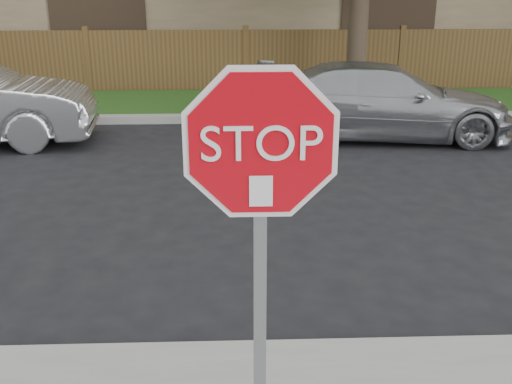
{
  "coord_description": "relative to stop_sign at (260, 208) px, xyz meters",
  "views": [
    {
      "loc": [
        -0.31,
        -4.14,
        2.87
      ],
      "look_at": [
        -0.19,
        -0.9,
        1.7
      ],
      "focal_mm": 42.0,
      "sensor_mm": 36.0,
      "label": 1
    }
  ],
  "objects": [
    {
      "name": "ground",
      "position": [
        0.19,
        1.48,
        -1.83
      ],
      "size": [
        90.0,
        90.0,
        0.0
      ],
      "primitive_type": "plane",
      "color": "black",
      "rests_on": "ground"
    },
    {
      "name": "far_curb",
      "position": [
        0.19,
        9.63,
        -1.75
      ],
      "size": [
        70.0,
        0.3,
        0.15
      ],
      "primitive_type": "cube",
      "color": "gray",
      "rests_on": "ground"
    },
    {
      "name": "grass_strip",
      "position": [
        0.19,
        11.28,
        -1.77
      ],
      "size": [
        70.0,
        3.0,
        0.12
      ],
      "primitive_type": "cube",
      "color": "#1E4714",
      "rests_on": "ground"
    },
    {
      "name": "fence",
      "position": [
        0.19,
        12.88,
        -1.03
      ],
      "size": [
        70.0,
        0.12,
        1.6
      ],
      "primitive_type": "cube",
      "color": "#52351D",
      "rests_on": "ground"
    },
    {
      "name": "stop_sign",
      "position": [
        0.0,
        0.0,
        0.0
      ],
      "size": [
        1.01,
        0.13,
        2.55
      ],
      "color": "gray",
      "rests_on": "sidewalk_near"
    },
    {
      "name": "sedan_right",
      "position": [
        2.63,
        8.28,
        -1.14
      ],
      "size": [
        4.89,
        2.36,
        1.37
      ],
      "primitive_type": "imported",
      "rotation": [
        0.0,
        0.0,
        1.48
      ],
      "color": "#B3B5BB",
      "rests_on": "ground"
    }
  ]
}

